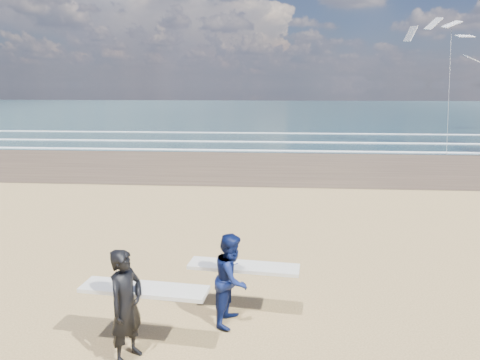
{
  "coord_description": "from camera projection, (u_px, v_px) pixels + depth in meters",
  "views": [
    {
      "loc": [
        2.76,
        -6.76,
        4.52
      ],
      "look_at": [
        1.79,
        6.0,
        1.67
      ],
      "focal_mm": 32.0,
      "sensor_mm": 36.0,
      "label": 1
    }
  ],
  "objects": [
    {
      "name": "ocean",
      "position": [
        369.0,
        111.0,
        76.37
      ],
      "size": [
        220.0,
        100.0,
        0.02
      ],
      "primitive_type": "cube",
      "color": "#1B333B",
      "rests_on": "ground"
    },
    {
      "name": "surfer_near",
      "position": [
        128.0,
        304.0,
        7.04
      ],
      "size": [
        2.24,
        1.13,
        1.95
      ],
      "color": "black",
      "rests_on": "ground"
    },
    {
      "name": "surfer_far",
      "position": [
        233.0,
        278.0,
        8.19
      ],
      "size": [
        2.24,
        1.22,
        1.8
      ],
      "color": "#0D194D",
      "rests_on": "ground"
    },
    {
      "name": "kite_1",
      "position": [
        450.0,
        72.0,
        29.49
      ],
      "size": [
        5.65,
        4.72,
        9.83
      ],
      "color": "slate",
      "rests_on": "ground"
    }
  ]
}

